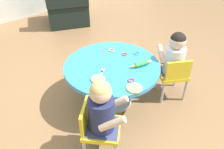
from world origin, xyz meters
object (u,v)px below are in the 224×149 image
(child_chair_left, at_px, (98,127))
(armchair_dark, at_px, (67,7))
(rolling_pin, at_px, (141,64))
(seated_child_left, at_px, (102,108))
(craft_scissors, at_px, (101,74))
(child_chair_right, at_px, (173,74))
(craft_table, at_px, (112,73))
(seated_child_right, at_px, (175,55))

(child_chair_left, xyz_separation_m, armchair_dark, (1.30, 2.57, 0.00))
(armchair_dark, bearing_deg, rolling_pin, -103.52)
(seated_child_left, relative_size, craft_scissors, 3.74)
(child_chair_right, height_order, craft_scissors, child_chair_right)
(craft_scissors, bearing_deg, rolling_pin, -21.57)
(child_chair_right, relative_size, rolling_pin, 2.35)
(child_chair_left, distance_m, armchair_dark, 2.88)
(rolling_pin, bearing_deg, seated_child_left, -160.76)
(child_chair_right, bearing_deg, armchair_dark, 84.96)
(seated_child_left, bearing_deg, craft_scissors, 51.72)
(rolling_pin, bearing_deg, craft_scissors, 158.43)
(child_chair_left, distance_m, rolling_pin, 0.79)
(craft_table, xyz_separation_m, child_chair_left, (-0.52, -0.42, -0.08))
(craft_table, xyz_separation_m, rolling_pin, (0.21, -0.21, 0.13))
(craft_table, xyz_separation_m, seated_child_left, (-0.49, -0.45, 0.15))
(child_chair_right, bearing_deg, seated_child_left, -175.86)
(child_chair_left, bearing_deg, seated_child_right, 4.20)
(armchair_dark, xyz_separation_m, craft_scissors, (-0.96, -2.20, 0.18))
(child_chair_left, bearing_deg, armchair_dark, 63.19)
(craft_table, distance_m, seated_child_right, 0.69)
(armchair_dark, bearing_deg, child_chair_right, -95.04)
(craft_scissors, bearing_deg, armchair_dark, 66.51)
(child_chair_right, distance_m, seated_child_right, 0.23)
(child_chair_right, height_order, rolling_pin, child_chair_right)
(seated_child_left, relative_size, armchair_dark, 0.54)
(craft_table, relative_size, rolling_pin, 4.29)
(rolling_pin, relative_size, craft_scissors, 1.68)
(craft_table, distance_m, armchair_dark, 2.29)
(craft_scissors, bearing_deg, child_chair_right, -23.87)
(child_chair_right, bearing_deg, craft_scissors, 156.13)
(craft_table, bearing_deg, child_chair_left, -141.02)
(seated_child_right, bearing_deg, armchair_dark, 85.36)
(seated_child_right, bearing_deg, child_chair_right, -121.08)
(armchair_dark, distance_m, craft_scissors, 2.41)
(seated_child_right, relative_size, craft_scissors, 3.74)
(rolling_pin, bearing_deg, child_chair_left, -163.52)
(child_chair_right, xyz_separation_m, rolling_pin, (-0.34, 0.17, 0.20))
(seated_child_right, relative_size, rolling_pin, 2.23)
(seated_child_left, distance_m, child_chair_right, 1.08)
(child_chair_right, distance_m, craft_scissors, 0.82)
(seated_child_right, relative_size, armchair_dark, 0.54)
(seated_child_right, xyz_separation_m, craft_scissors, (-0.75, 0.29, -0.04))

